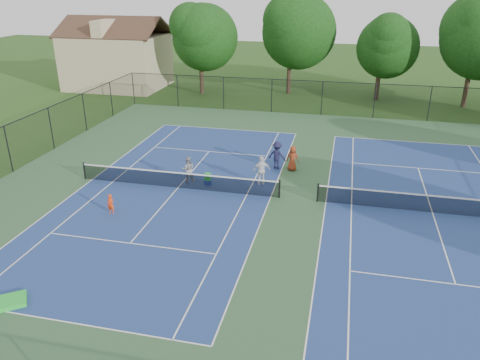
% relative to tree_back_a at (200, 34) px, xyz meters
% --- Properties ---
extents(ground, '(140.00, 140.00, 0.00)m').
position_rel_tree_back_a_xyz_m(ground, '(13.00, -24.00, -6.04)').
color(ground, '#234716').
rests_on(ground, ground).
extents(court_pad, '(36.00, 36.00, 0.01)m').
position_rel_tree_back_a_xyz_m(court_pad, '(13.00, -24.00, -6.03)').
color(court_pad, '#305636').
rests_on(court_pad, ground).
extents(tennis_court_left, '(12.00, 23.83, 1.07)m').
position_rel_tree_back_a_xyz_m(tennis_court_left, '(6.00, -24.00, -5.94)').
color(tennis_court_left, navy).
rests_on(tennis_court_left, ground).
extents(tennis_court_right, '(12.00, 23.83, 1.07)m').
position_rel_tree_back_a_xyz_m(tennis_court_right, '(20.00, -24.00, -5.94)').
color(tennis_court_right, navy).
rests_on(tennis_court_right, ground).
extents(perimeter_fence, '(36.08, 36.08, 3.02)m').
position_rel_tree_back_a_xyz_m(perimeter_fence, '(13.00, -24.00, -4.44)').
color(perimeter_fence, black).
rests_on(perimeter_fence, ground).
extents(tree_back_a, '(6.80, 6.80, 9.15)m').
position_rel_tree_back_a_xyz_m(tree_back_a, '(0.00, 0.00, 0.00)').
color(tree_back_a, '#2D2116').
rests_on(tree_back_a, ground).
extents(tree_back_b, '(7.60, 7.60, 10.03)m').
position_rel_tree_back_a_xyz_m(tree_back_b, '(9.00, 2.00, 0.56)').
color(tree_back_b, '#2D2116').
rests_on(tree_back_b, ground).
extents(tree_back_c, '(6.00, 6.00, 8.40)m').
position_rel_tree_back_a_xyz_m(tree_back_c, '(18.00, 1.00, -0.56)').
color(tree_back_c, '#2D2116').
rests_on(tree_back_c, ground).
extents(tree_back_d, '(7.80, 7.80, 10.37)m').
position_rel_tree_back_a_xyz_m(tree_back_d, '(26.00, 0.00, 0.79)').
color(tree_back_d, '#2D2116').
rests_on(tree_back_d, ground).
extents(clapboard_house, '(10.80, 8.10, 7.65)m').
position_rel_tree_back_a_xyz_m(clapboard_house, '(-10.00, 1.00, -2.95)').
color(clapboard_house, tan).
rests_on(clapboard_house, ground).
extents(child_player, '(0.40, 0.28, 1.06)m').
position_rel_tree_back_a_xyz_m(child_player, '(3.75, -27.82, -5.51)').
color(child_player, '#FC4210').
rests_on(child_player, ground).
extents(instructor, '(0.93, 0.82, 1.59)m').
position_rel_tree_back_a_xyz_m(instructor, '(6.31, -22.98, -5.24)').
color(instructor, '#99999C').
rests_on(instructor, ground).
extents(bystander_a, '(1.12, 0.85, 1.76)m').
position_rel_tree_back_a_xyz_m(bystander_a, '(10.64, -22.37, -5.16)').
color(bystander_a, white).
rests_on(bystander_a, ground).
extents(bystander_b, '(1.29, 0.93, 1.80)m').
position_rel_tree_back_a_xyz_m(bystander_b, '(11.13, -19.70, -5.14)').
color(bystander_b, '#1C1B3B').
rests_on(bystander_b, ground).
extents(bystander_c, '(0.88, 0.67, 1.62)m').
position_rel_tree_back_a_xyz_m(bystander_c, '(12.13, -19.78, -5.23)').
color(bystander_c, maroon).
rests_on(bystander_c, ground).
extents(ball_crate, '(0.41, 0.28, 0.29)m').
position_rel_tree_back_a_xyz_m(ball_crate, '(7.57, -23.14, -5.89)').
color(ball_crate, navy).
rests_on(ball_crate, ground).
extents(ball_hopper, '(0.34, 0.26, 0.43)m').
position_rel_tree_back_a_xyz_m(ball_hopper, '(7.57, -23.14, -5.53)').
color(ball_hopper, green).
rests_on(ball_hopper, ball_crate).
extents(green_tarp, '(1.74, 1.61, 0.17)m').
position_rel_tree_back_a_xyz_m(green_tarp, '(3.38, -35.53, -5.95)').
color(green_tarp, green).
rests_on(green_tarp, ground).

